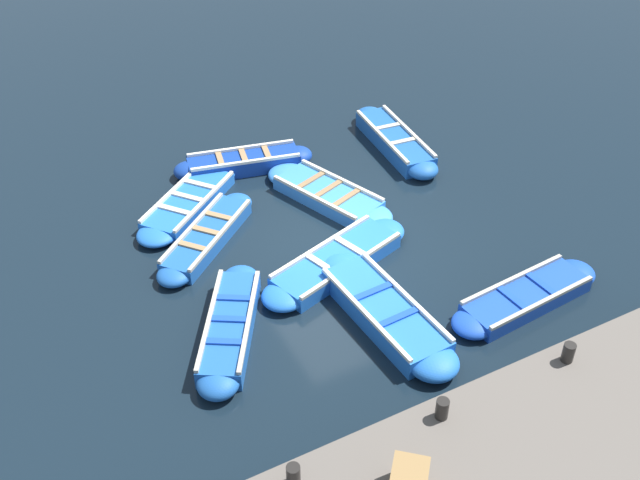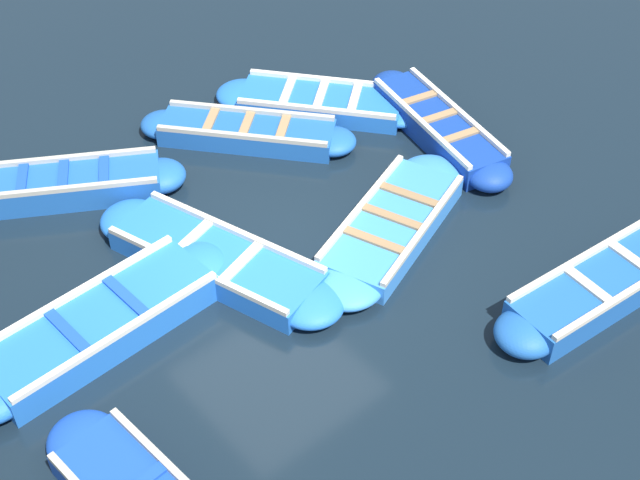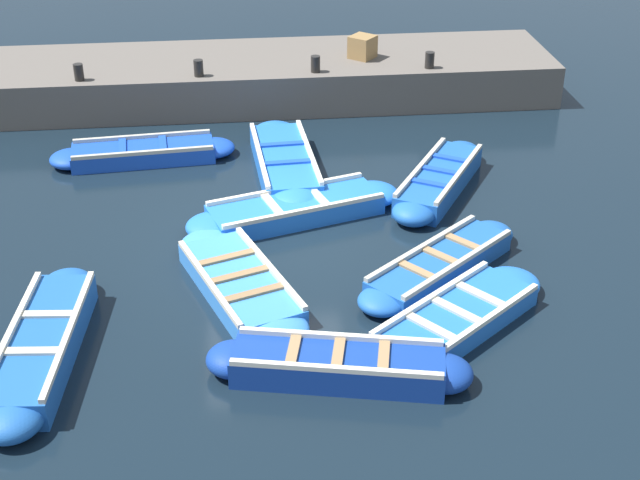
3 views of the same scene
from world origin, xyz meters
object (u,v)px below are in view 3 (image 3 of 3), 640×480
at_px(boat_stern_in, 439,180).
at_px(bollard_mid_north, 315,64).
at_px(boat_bow_out, 440,265).
at_px(bollard_mid_south, 199,68).
at_px(bollard_north, 430,60).
at_px(boat_tucked, 240,284).
at_px(boat_end_of_row, 285,163).
at_px(wooden_crate, 363,47).
at_px(boat_inner_gap, 456,320).
at_px(bollard_south, 79,72).
at_px(boat_outer_right, 338,366).
at_px(boat_drifting, 296,209).
at_px(boat_far_corner, 143,153).
at_px(boat_centre, 42,345).

bearing_deg(boat_stern_in, bollard_mid_north, 24.81).
xyz_separation_m(boat_bow_out, bollard_mid_south, (6.81, 3.69, 0.95)).
relative_size(boat_bow_out, bollard_north, 8.85).
distance_m(boat_tucked, boat_end_of_row, 4.15).
xyz_separation_m(boat_tucked, wooden_crate, (7.86, -2.97, 1.02)).
bearing_deg(bollard_north, boat_end_of_row, 131.58).
relative_size(boat_inner_gap, bollard_north, 9.42).
bearing_deg(bollard_south, bollard_mid_south, -90.00).
distance_m(boat_outer_right, bollard_south, 10.16).
bearing_deg(boat_inner_gap, bollard_north, -9.29).
relative_size(boat_end_of_row, bollard_mid_north, 11.28).
height_order(boat_tucked, boat_drifting, boat_drifting).
bearing_deg(bollard_mid_south, boat_far_corner, 152.46).
xyz_separation_m(bollard_north, bollard_mid_north, (0.00, 2.47, 0.00)).
height_order(boat_centre, bollard_mid_north, bollard_mid_north).
relative_size(boat_tucked, boat_inner_gap, 1.11).
bearing_deg(bollard_north, bollard_mid_north, 90.00).
xyz_separation_m(boat_end_of_row, bollard_mid_north, (2.98, -0.89, 0.90)).
height_order(boat_outer_right, boat_centre, boat_centre).
relative_size(boat_far_corner, boat_inner_gap, 1.09).
relative_size(boat_end_of_row, boat_inner_gap, 1.20).
distance_m(boat_far_corner, wooden_crate, 5.64).
bearing_deg(wooden_crate, boat_stern_in, -171.63).
relative_size(boat_centre, boat_bow_out, 1.22).
height_order(boat_outer_right, bollard_south, bollard_south).
height_order(boat_far_corner, bollard_south, bollard_south).
xyz_separation_m(boat_drifting, bollard_south, (4.76, 4.11, 0.94)).
distance_m(boat_tucked, bollard_mid_north, 7.32).
relative_size(bollard_north, bollard_mid_north, 1.00).
relative_size(boat_end_of_row, wooden_crate, 8.01).
bearing_deg(boat_end_of_row, boat_outer_right, -177.74).
height_order(boat_end_of_row, boat_bow_out, boat_end_of_row).
distance_m(boat_centre, wooden_crate, 10.79).
height_order(boat_outer_right, boat_inner_gap, boat_outer_right).
bearing_deg(boat_inner_gap, boat_centre, 90.82).
bearing_deg(boat_end_of_row, bollard_north, -48.42).
xyz_separation_m(boat_outer_right, bollard_mid_south, (9.16, 1.83, 0.91)).
distance_m(boat_bow_out, bollard_north, 6.99).
relative_size(boat_tucked, bollard_mid_south, 10.47).
xyz_separation_m(boat_bow_out, boat_far_corner, (4.70, 4.79, -0.00)).
xyz_separation_m(boat_tucked, boat_far_corner, (4.91, 1.73, 0.00)).
bearing_deg(boat_bow_out, boat_far_corner, 45.54).
distance_m(boat_outer_right, boat_bow_out, 3.00).
relative_size(bollard_mid_north, bollard_south, 1.00).
bearing_deg(boat_drifting, bollard_north, -34.71).
bearing_deg(bollard_mid_south, bollard_south, 90.00).
xyz_separation_m(boat_inner_gap, bollard_mid_south, (8.24, 3.59, 0.96)).
xyz_separation_m(boat_tucked, boat_drifting, (2.26, -1.01, 0.01)).
height_order(boat_tucked, boat_inner_gap, boat_tucked).
xyz_separation_m(boat_far_corner, boat_inner_gap, (-6.13, -4.69, -0.01)).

